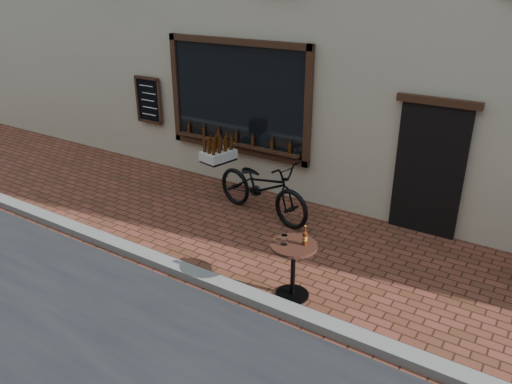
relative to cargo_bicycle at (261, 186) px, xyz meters
The scene contains 4 objects.
ground 2.68m from the cargo_bicycle, 73.22° to the right, with size 90.00×90.00×0.00m, color #542C1B.
kerb 2.48m from the cargo_bicycle, 71.86° to the right, with size 90.00×0.25×0.12m, color slate.
cargo_bicycle is the anchor object (origin of this frame).
bistro_table 2.57m from the cargo_bicycle, 47.80° to the right, with size 0.63×0.63×1.08m.
Camera 1 is at (3.66, -4.47, 4.03)m, focal length 35.00 mm.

